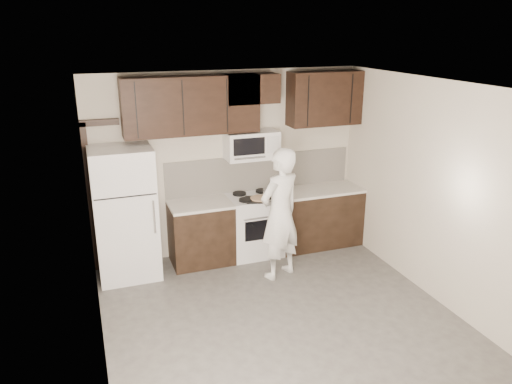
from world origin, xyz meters
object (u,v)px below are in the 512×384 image
person (280,214)px  microwave (251,145)px  stove (254,225)px  refrigerator (125,213)px

person → microwave: bearing=-107.7°
stove → microwave: (-0.00, 0.12, 1.19)m
microwave → person: (0.09, -0.89, -0.75)m
microwave → refrigerator: microwave is taller
stove → refrigerator: bearing=-178.5°
stove → person: person is taller
microwave → refrigerator: bearing=-174.9°
microwave → refrigerator: (-1.85, -0.17, -0.75)m
refrigerator → person: 2.07m
refrigerator → microwave: bearing=5.1°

